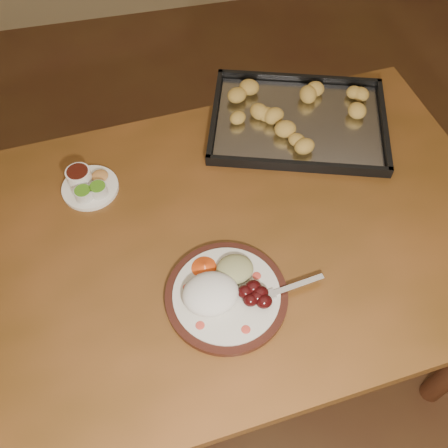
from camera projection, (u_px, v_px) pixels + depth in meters
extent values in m
plane|color=#55391D|center=(254.00, 295.00, 1.96)|extent=(4.00, 4.00, 0.00)
cube|color=brown|center=(208.00, 242.00, 1.24)|extent=(1.57, 1.01, 0.04)
cylinder|color=#4D2817|center=(356.00, 169.00, 1.87)|extent=(0.07, 0.07, 0.71)
cylinder|color=black|center=(226.00, 296.00, 1.13)|extent=(0.28, 0.28, 0.02)
cylinder|color=silver|center=(227.00, 294.00, 1.12)|extent=(0.24, 0.24, 0.01)
ellipsoid|color=#D03F32|center=(200.00, 325.00, 1.07)|extent=(0.02, 0.02, 0.00)
ellipsoid|color=#D03F32|center=(246.00, 329.00, 1.07)|extent=(0.02, 0.02, 0.00)
ellipsoid|color=#D03F32|center=(257.00, 276.00, 1.14)|extent=(0.02, 0.02, 0.00)
ellipsoid|color=#D03F32|center=(187.00, 288.00, 1.12)|extent=(0.02, 0.02, 0.00)
ellipsoid|color=white|center=(210.00, 294.00, 1.10)|extent=(0.14, 0.13, 0.06)
ellipsoid|color=#40090B|center=(251.00, 300.00, 1.09)|extent=(0.03, 0.03, 0.03)
ellipsoid|color=#40090B|center=(260.00, 293.00, 1.10)|extent=(0.03, 0.03, 0.03)
ellipsoid|color=#40090B|center=(253.00, 287.00, 1.11)|extent=(0.03, 0.03, 0.03)
ellipsoid|color=#40090B|center=(264.00, 301.00, 1.09)|extent=(0.03, 0.03, 0.03)
ellipsoid|color=#40090B|center=(245.00, 292.00, 1.10)|extent=(0.03, 0.03, 0.03)
ellipsoid|color=#40090B|center=(257.00, 297.00, 1.10)|extent=(0.03, 0.03, 0.03)
ellipsoid|color=tan|center=(235.00, 269.00, 1.14)|extent=(0.10, 0.09, 0.03)
cone|color=#E54814|center=(205.00, 267.00, 1.14)|extent=(0.08, 0.08, 0.03)
cube|color=white|center=(297.00, 285.00, 1.13)|extent=(0.13, 0.03, 0.00)
cube|color=white|center=(268.00, 295.00, 1.11)|extent=(0.04, 0.03, 0.00)
cylinder|color=white|center=(259.00, 302.00, 1.10)|extent=(0.03, 0.01, 0.00)
cylinder|color=white|center=(258.00, 300.00, 1.10)|extent=(0.03, 0.01, 0.00)
cylinder|color=white|center=(257.00, 297.00, 1.11)|extent=(0.03, 0.01, 0.00)
cylinder|color=white|center=(256.00, 295.00, 1.11)|extent=(0.03, 0.01, 0.00)
cylinder|color=white|center=(90.00, 188.00, 1.31)|extent=(0.15, 0.15, 0.01)
cylinder|color=silver|center=(84.00, 194.00, 1.27)|extent=(0.05, 0.05, 0.03)
cylinder|color=#47871B|center=(82.00, 190.00, 1.26)|extent=(0.04, 0.04, 0.00)
cylinder|color=silver|center=(99.00, 190.00, 1.28)|extent=(0.05, 0.05, 0.03)
cylinder|color=#47871B|center=(97.00, 186.00, 1.27)|extent=(0.04, 0.04, 0.00)
cylinder|color=white|center=(79.00, 176.00, 1.30)|extent=(0.06, 0.06, 0.04)
cylinder|color=#39100A|center=(77.00, 171.00, 1.28)|extent=(0.06, 0.06, 0.00)
ellipsoid|color=gold|center=(100.00, 176.00, 1.31)|extent=(0.04, 0.04, 0.02)
cube|color=black|center=(298.00, 123.00, 1.44)|extent=(0.59, 0.50, 0.01)
cube|color=black|center=(299.00, 78.00, 1.53)|extent=(0.48, 0.17, 0.02)
cube|color=black|center=(298.00, 165.00, 1.33)|extent=(0.48, 0.17, 0.02)
cube|color=black|center=(384.00, 124.00, 1.42)|extent=(0.13, 0.35, 0.02)
cube|color=black|center=(215.00, 114.00, 1.44)|extent=(0.13, 0.35, 0.02)
cube|color=silver|center=(298.00, 121.00, 1.44)|extent=(0.54, 0.46, 0.00)
ellipsoid|color=#B38C3E|center=(321.00, 117.00, 1.42)|extent=(0.06, 0.05, 0.04)
ellipsoid|color=#B38C3E|center=(341.00, 110.00, 1.43)|extent=(0.07, 0.07, 0.04)
ellipsoid|color=#B38C3E|center=(317.00, 96.00, 1.47)|extent=(0.08, 0.08, 0.04)
ellipsoid|color=#B38C3E|center=(311.00, 102.00, 1.45)|extent=(0.06, 0.07, 0.04)
ellipsoid|color=#B38C3E|center=(291.00, 94.00, 1.47)|extent=(0.06, 0.07, 0.04)
ellipsoid|color=#B38C3E|center=(286.00, 107.00, 1.44)|extent=(0.08, 0.08, 0.04)
ellipsoid|color=#B38C3E|center=(258.00, 105.00, 1.45)|extent=(0.07, 0.07, 0.04)
ellipsoid|color=#B38C3E|center=(269.00, 114.00, 1.42)|extent=(0.06, 0.05, 0.04)
ellipsoid|color=#B38C3E|center=(250.00, 119.00, 1.41)|extent=(0.07, 0.07, 0.04)
ellipsoid|color=#B38C3E|center=(275.00, 133.00, 1.38)|extent=(0.08, 0.08, 0.04)
ellipsoid|color=#B38C3E|center=(294.00, 126.00, 1.40)|extent=(0.06, 0.07, 0.04)
ellipsoid|color=#B38C3E|center=(310.00, 136.00, 1.38)|extent=(0.06, 0.07, 0.04)
ellipsoid|color=#B38C3E|center=(318.00, 139.00, 1.37)|extent=(0.08, 0.08, 0.04)
ellipsoid|color=#B38C3E|center=(349.00, 126.00, 1.40)|extent=(0.07, 0.07, 0.04)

